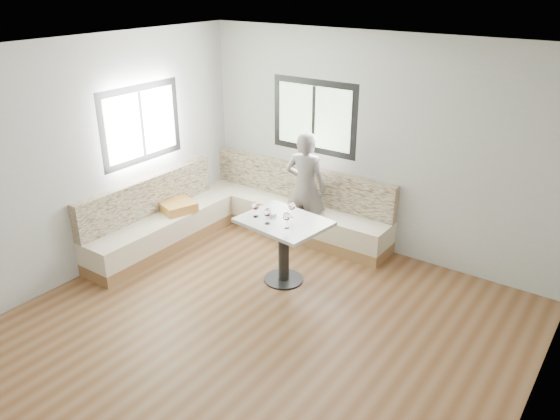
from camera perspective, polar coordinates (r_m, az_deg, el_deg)
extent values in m
cube|color=brown|center=(5.75, -2.58, -12.99)|extent=(5.00, 5.00, 0.01)
cube|color=white|center=(4.65, -3.23, 15.86)|extent=(5.00, 5.00, 0.01)
cube|color=#B7B7B2|center=(7.05, 9.82, 6.60)|extent=(5.00, 0.01, 2.80)
cube|color=#B7B7B2|center=(6.78, -19.82, 4.83)|extent=(0.01, 5.00, 2.80)
cube|color=#B7B7B2|center=(4.16, 25.73, -8.17)|extent=(0.01, 5.00, 2.80)
cube|color=black|center=(7.39, 3.57, 9.70)|extent=(1.30, 0.02, 1.00)
cube|color=black|center=(7.23, -14.29, 8.70)|extent=(0.02, 1.30, 1.00)
cube|color=#9D7045|center=(7.79, 1.31, -1.81)|extent=(2.90, 0.55, 0.16)
cube|color=beige|center=(7.69, 1.33, -0.30)|extent=(2.90, 0.55, 0.29)
cube|color=beige|center=(7.70, 2.21, 2.90)|extent=(2.90, 0.14, 0.50)
cube|color=#9D7045|center=(7.54, -12.19, -3.28)|extent=(0.55, 2.25, 0.16)
cube|color=beige|center=(7.44, -12.34, -1.74)|extent=(0.55, 2.25, 0.29)
cube|color=beige|center=(7.43, -13.68, 1.43)|extent=(0.14, 2.25, 0.50)
cube|color=gold|center=(7.51, -10.67, 0.39)|extent=(0.54, 0.54, 0.13)
cylinder|color=black|center=(6.65, 0.38, -7.24)|extent=(0.47, 0.47, 0.02)
cylinder|color=black|center=(6.47, 0.38, -4.46)|extent=(0.13, 0.13, 0.76)
cube|color=silver|center=(6.29, 0.39, -1.25)|extent=(1.06, 0.87, 0.04)
imported|color=slate|center=(7.29, 2.69, 2.32)|extent=(0.63, 0.48, 1.56)
cylinder|color=white|center=(6.38, -0.87, -0.45)|extent=(0.11, 0.11, 0.04)
sphere|color=black|center=(6.38, -0.69, -0.36)|extent=(0.02, 0.02, 0.02)
sphere|color=black|center=(6.39, -0.92, -0.30)|extent=(0.02, 0.02, 0.02)
sphere|color=black|center=(6.36, -0.94, -0.41)|extent=(0.02, 0.02, 0.02)
cylinder|color=white|center=(6.38, -2.54, -0.68)|extent=(0.06, 0.06, 0.01)
cylinder|color=white|center=(6.36, -2.55, -0.32)|extent=(0.01, 0.01, 0.08)
ellipsoid|color=white|center=(6.32, -2.57, 0.44)|extent=(0.08, 0.08, 0.10)
cylinder|color=#4A0208|center=(6.33, -2.56, 0.23)|extent=(0.06, 0.06, 0.02)
cylinder|color=white|center=(6.20, -1.33, -1.41)|extent=(0.06, 0.06, 0.01)
cylinder|color=white|center=(6.18, -1.33, -1.05)|extent=(0.01, 0.01, 0.08)
ellipsoid|color=white|center=(6.14, -1.34, -0.27)|extent=(0.08, 0.08, 0.10)
cylinder|color=#4A0208|center=(6.15, -1.34, -0.48)|extent=(0.06, 0.06, 0.02)
cylinder|color=white|center=(6.10, 0.68, -1.84)|extent=(0.06, 0.06, 0.01)
cylinder|color=white|center=(6.08, 0.68, -1.46)|extent=(0.01, 0.01, 0.08)
ellipsoid|color=white|center=(6.05, 0.69, -0.68)|extent=(0.08, 0.08, 0.10)
cylinder|color=#4A0208|center=(6.06, 0.68, -0.89)|extent=(0.06, 0.06, 0.02)
cylinder|color=white|center=(6.37, 1.25, -0.71)|extent=(0.06, 0.06, 0.01)
cylinder|color=white|center=(6.35, 1.25, -0.35)|extent=(0.01, 0.01, 0.08)
ellipsoid|color=white|center=(6.31, 1.26, 0.41)|extent=(0.08, 0.08, 0.10)
cylinder|color=#4A0208|center=(6.32, 1.26, 0.21)|extent=(0.06, 0.06, 0.02)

